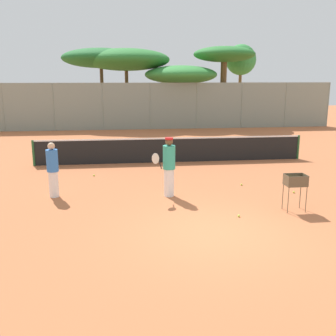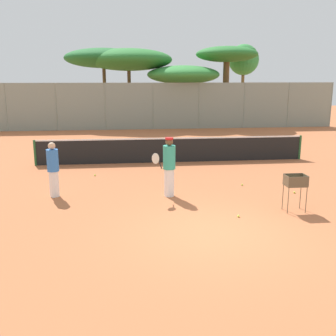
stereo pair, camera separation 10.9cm
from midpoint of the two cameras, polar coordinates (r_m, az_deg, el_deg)
The scene contains 15 objects.
ground_plane at distance 9.47m, azimuth 6.55°, elevation -9.33°, with size 80.00×80.00×0.00m, color #B7663D.
tennis_net at distance 16.89m, azimuth 0.28°, elevation 2.71°, with size 11.58×0.10×1.07m.
back_fence at distance 27.78m, azimuth -2.69°, elevation 8.95°, with size 26.43×0.08×3.22m.
tree_0 at distance 33.66m, azimuth 10.44°, elevation 15.11°, with size 2.46×2.46×6.19m.
tree_1 at distance 30.55m, azimuth -6.20°, elevation 15.34°, with size 6.51×6.51×5.67m.
tree_2 at distance 30.34m, azimuth 8.05°, elevation 15.81°, with size 4.54×4.54×5.80m.
tree_3 at distance 29.60m, azimuth 1.77°, elevation 13.30°, with size 5.30×5.30×4.43m.
tree_4 at distance 30.99m, azimuth -9.81°, elevation 15.41°, with size 5.84×5.84×5.71m.
player_white_outfit at distance 12.42m, azimuth -16.64°, elevation -0.16°, with size 0.48×0.85×1.69m.
player_red_cap at distance 11.95m, azimuth -0.13°, elevation 0.27°, with size 0.80×0.65×1.82m.
ball_cart at distance 11.19m, azimuth 17.73°, elevation -2.13°, with size 0.56×0.41×1.02m.
tennis_ball_0 at distance 13.10m, azimuth 17.56°, elevation -3.34°, with size 0.07×0.07×0.07m, color #D1E54C.
tennis_ball_1 at distance 13.57m, azimuth 10.39°, elevation -2.37°, with size 0.07×0.07×0.07m, color #D1E54C.
tennis_ball_2 at distance 10.56m, azimuth 9.95°, elevation -6.85°, with size 0.07×0.07×0.07m, color #D1E54C.
tennis_ball_3 at distance 14.85m, azimuth -10.90°, elevation -1.05°, with size 0.07×0.07×0.07m, color #D1E54C.
Camera 1 is at (-2.18, -8.49, 3.59)m, focal length 42.00 mm.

